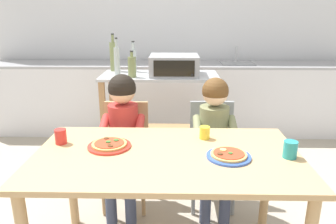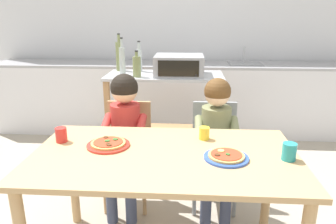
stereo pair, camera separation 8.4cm
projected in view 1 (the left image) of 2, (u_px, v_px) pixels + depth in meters
The scene contains 19 objects.
ground_plane at pixel (170, 176), 3.04m from camera, with size 10.81×10.81×0.00m, color #A89E8C.
back_wall_tiled at pixel (172, 24), 4.25m from camera, with size 5.20×0.12×2.70m.
kitchen_counter at pixel (172, 97), 4.12m from camera, with size 4.68×0.60×1.08m.
kitchen_island_cart at pixel (160, 105), 3.17m from camera, with size 1.12×0.53×0.92m.
toaster_oven at pixel (174, 65), 3.03m from camera, with size 0.46×0.41×0.19m.
bottle_tall_green_wine at pixel (117, 61), 2.99m from camera, with size 0.05×0.05×0.35m.
bottle_brown_beer at pixel (134, 60), 3.20m from camera, with size 0.06×0.06×0.30m.
bottle_squat_spirits at pixel (132, 67), 2.92m from camera, with size 0.08×0.08×0.24m.
bottle_clear_vinegar at pixel (113, 56), 3.23m from camera, with size 0.07×0.07×0.37m.
dining_table at pixel (167, 168), 1.82m from camera, with size 1.49×0.83×0.73m.
dining_chair_left at pixel (126, 147), 2.51m from camera, with size 0.36×0.36×0.81m.
dining_chair_right at pixel (212, 146), 2.52m from camera, with size 0.36×0.36×0.81m.
child_in_red_shirt at pixel (122, 127), 2.34m from camera, with size 0.32×0.42×1.05m.
child_in_olive_shirt at pixel (215, 129), 2.35m from camera, with size 0.32×0.42×1.02m.
pizza_plate_red_rimmed at pixel (109, 145), 1.87m from camera, with size 0.25×0.25×0.03m.
pizza_plate_blue_rimmed at pixel (229, 155), 1.73m from camera, with size 0.24×0.24×0.03m.
drinking_cup_teal at pixel (290, 149), 1.72m from camera, with size 0.08×0.08×0.09m, color teal.
drinking_cup_red at pixel (61, 136), 1.91m from camera, with size 0.07×0.07×0.09m, color red.
drinking_cup_yellow at pixel (205, 133), 1.99m from camera, with size 0.06×0.06×0.08m, color yellow.
Camera 1 is at (0.04, -1.64, 1.48)m, focal length 34.16 mm.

